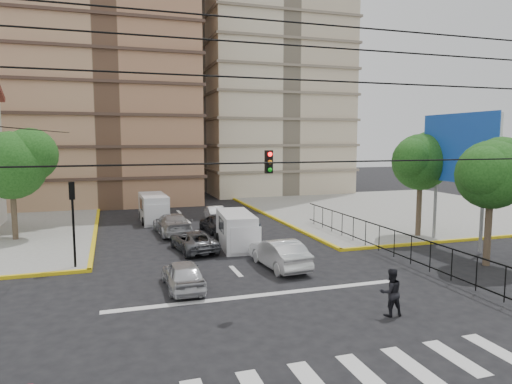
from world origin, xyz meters
name	(u,v)px	position (x,y,z in m)	size (l,w,h in m)	color
ground	(268,305)	(0.00, 0.00, 0.00)	(160.00, 160.00, 0.00)	black
sidewalk_ne	(397,209)	(20.00, 20.00, 0.07)	(26.00, 26.00, 0.15)	gray
crosswalk_stripes	(339,378)	(0.00, -6.00, 0.01)	(12.00, 2.40, 0.01)	silver
stop_line	(259,295)	(0.00, 1.20, 0.01)	(13.00, 0.40, 0.01)	silver
tower_beige	(269,2)	(14.00, 40.00, 24.00)	(17.00, 16.00, 48.00)	beige
park_fence	(394,260)	(9.00, 4.50, 0.00)	(0.10, 22.50, 1.66)	black
billboard	(459,151)	(14.45, 6.00, 6.00)	(0.36, 6.20, 8.10)	slate
tree_park_a	(492,171)	(13.08, 2.01, 5.01)	(4.41, 3.60, 6.83)	#473828
tree_park_c	(422,159)	(14.09, 9.01, 5.34)	(4.65, 3.80, 7.25)	#473828
tree_tudor	(13,162)	(-11.90, 16.01, 5.22)	(5.39, 4.40, 7.43)	#473828
traffic_light_nw	(73,210)	(-7.80, 7.80, 3.11)	(0.28, 0.22, 4.40)	black
traffic_light_hanging	(288,162)	(0.00, -2.04, 5.90)	(18.00, 9.12, 0.92)	black
van_right_lane	(237,231)	(1.41, 9.85, 1.04)	(2.30, 4.93, 2.15)	silver
van_left_lane	(154,209)	(-2.68, 20.37, 1.08)	(2.09, 5.00, 2.23)	silver
car_silver_front_left	(183,274)	(-2.96, 3.07, 0.67)	(1.58, 3.93, 1.34)	silver
car_white_front_right	(279,253)	(2.33, 4.96, 0.76)	(1.62, 4.63, 1.53)	silver
car_grey_mid_left	(193,241)	(-1.31, 9.84, 0.62)	(2.04, 4.43, 1.23)	#585A5F
car_silver_rear_left	(172,224)	(-1.89, 15.14, 0.75)	(2.10, 5.16, 1.50)	#A7A8AC
car_darkgrey_mid_right	(216,223)	(1.21, 14.93, 0.67)	(1.59, 3.94, 1.34)	black
car_white_rear_right	(215,213)	(2.20, 19.78, 0.61)	(1.29, 3.70, 1.22)	white
pedestrian_crosswalk	(391,292)	(4.07, -2.45, 0.92)	(0.89, 0.69, 1.83)	black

